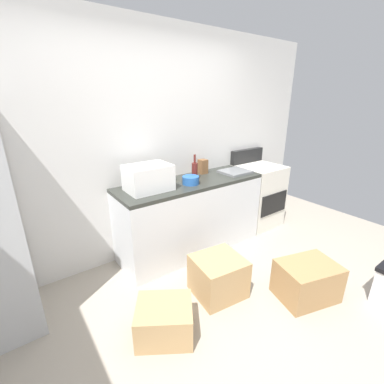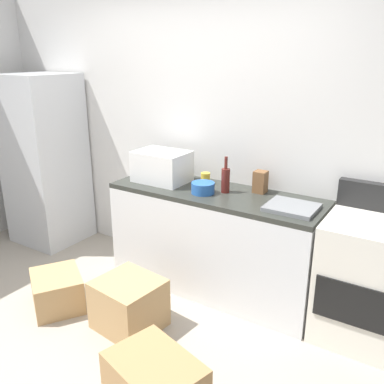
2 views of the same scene
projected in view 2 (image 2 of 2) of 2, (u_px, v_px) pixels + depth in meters
name	position (u px, v px, depth m)	size (l,w,h in m)	color
ground_plane	(92.00, 353.00, 2.88)	(6.00, 6.00, 0.00)	#9E9384
wall_back	(206.00, 133.00, 3.71)	(5.00, 0.10, 2.60)	silver
kitchen_counter	(214.00, 241.00, 3.55)	(1.80, 0.60, 0.90)	silver
refrigerator	(45.00, 160.00, 4.40)	(0.68, 0.66, 1.79)	silver
stove_oven	(365.00, 279.00, 2.93)	(0.60, 0.61, 1.10)	silver
microwave	(162.00, 166.00, 3.64)	(0.46, 0.34, 0.27)	white
sink_basin	(292.00, 207.00, 3.02)	(0.36, 0.32, 0.03)	slate
wine_bottle	(226.00, 179.00, 3.35)	(0.07, 0.07, 0.30)	#591E19
coffee_mug	(205.00, 178.00, 3.59)	(0.08, 0.08, 0.10)	gold
knife_block	(260.00, 182.00, 3.36)	(0.10, 0.10, 0.18)	brown
mixing_bowl	(203.00, 188.00, 3.35)	(0.19, 0.19, 0.09)	#2659A5
cardboard_box_large	(57.00, 291.00, 3.37)	(0.44, 0.37, 0.29)	tan
cardboard_box_small	(129.00, 304.00, 3.11)	(0.46, 0.43, 0.38)	tan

